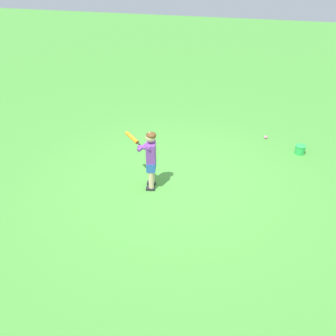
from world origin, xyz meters
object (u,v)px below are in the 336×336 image
(child_batter, at_px, (150,155))
(play_ball_far_left, at_px, (153,148))
(toy_bucket, at_px, (300,149))
(play_ball_behind_batter, at_px, (266,137))

(child_batter, distance_m, play_ball_far_left, 1.51)
(toy_bucket, bearing_deg, child_batter, -51.80)
(child_batter, relative_size, play_ball_far_left, 10.73)
(toy_bucket, bearing_deg, play_ball_behind_batter, -125.70)
(play_ball_behind_batter, xyz_separation_m, play_ball_far_left, (1.22, -2.27, 0.01))
(child_batter, height_order, play_ball_far_left, child_batter)
(play_ball_far_left, relative_size, toy_bucket, 0.47)
(play_ball_far_left, xyz_separation_m, toy_bucket, (-0.71, 2.99, 0.05))
(child_batter, relative_size, toy_bucket, 5.00)
(child_batter, bearing_deg, play_ball_far_left, -163.22)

